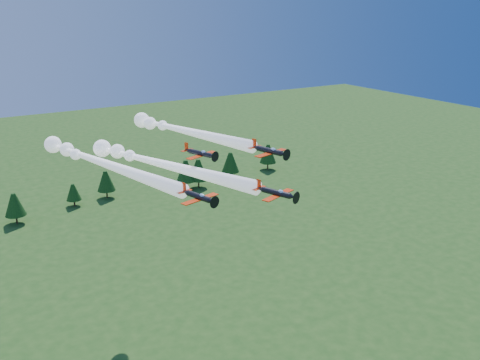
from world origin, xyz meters
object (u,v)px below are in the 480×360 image
plane_right (181,130)px  plane_slot (200,153)px  plane_left (99,161)px  plane_lead (157,163)px

plane_right → plane_slot: bearing=-121.3°
plane_left → plane_slot: plane_slot is taller
plane_left → plane_lead: bearing=-57.9°
plane_left → plane_slot: bearing=-62.1°
plane_lead → plane_left: size_ratio=0.92×
plane_right → plane_lead: bearing=-144.9°
plane_slot → plane_left: bearing=112.9°
plane_left → plane_right: (20.79, 5.84, 2.74)m
plane_left → plane_slot: 21.54m
plane_lead → plane_left: 12.19m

